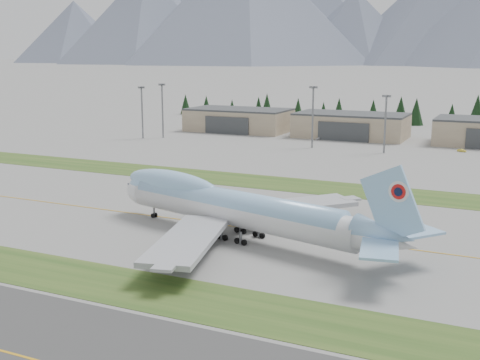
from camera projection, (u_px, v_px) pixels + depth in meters
The scene contains 13 objects.
ground at pixel (240, 227), 128.00m from camera, with size 7000.00×7000.00×0.00m, color slate.
grass_strip_near at pixel (139, 289), 94.24m from camera, with size 400.00×14.00×0.08m, color #2A4B1A.
grass_strip_far at pixel (308, 186), 167.99m from camera, with size 400.00×18.00×0.08m, color #2A4B1A.
asphalt_taxiway at pixel (26, 358), 72.91m from camera, with size 400.00×32.00×0.04m, color #383838.
taxiway_line_main at pixel (240, 227), 128.00m from camera, with size 400.00×0.40×0.02m, color #C99017.
taxiway_line_near at pixel (26, 358), 72.91m from camera, with size 400.00×0.40×0.02m, color #C99017.
boeing_747_freighter at pixel (234, 207), 119.85m from camera, with size 71.73×59.89×18.86m.
hangar_left at pixel (239, 120), 288.84m from camera, with size 48.00×26.60×10.80m.
hangar_center at pixel (351, 125), 266.25m from camera, with size 48.00×26.60×10.80m.
floodlight_masts at pixel (312, 108), 232.78m from camera, with size 202.28×8.56×24.09m.
service_vehicle_a at pixel (319, 140), 259.98m from camera, with size 1.36×3.38×1.15m, color silver.
service_vehicle_b at pixel (462, 152), 227.47m from camera, with size 1.17×3.33×1.10m, color gold.
conifer_belt at pixel (412, 112), 314.52m from camera, with size 273.65×14.78×16.79m.
Camera 1 is at (51.68, -111.88, 36.04)m, focal length 45.00 mm.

